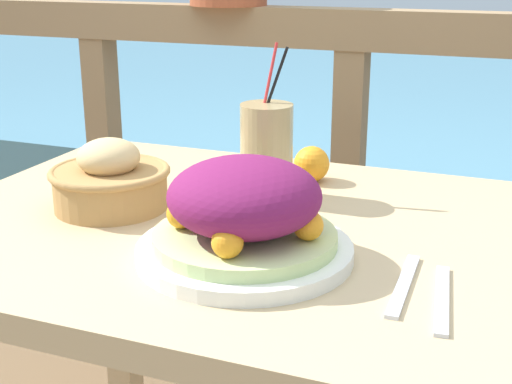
{
  "coord_description": "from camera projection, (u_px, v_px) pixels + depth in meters",
  "views": [
    {
      "loc": [
        0.39,
        -0.94,
        1.11
      ],
      "look_at": [
        0.03,
        -0.02,
        0.78
      ],
      "focal_mm": 50.0,
      "sensor_mm": 36.0,
      "label": 1
    }
  ],
  "objects": [
    {
      "name": "sea_backdrop",
      "position": [
        455.0,
        120.0,
        4.05
      ],
      "size": [
        12.0,
        4.0,
        0.43
      ],
      "color": "#568EA8",
      "rests_on": "ground_plane"
    },
    {
      "name": "salad_plate",
      "position": [
        245.0,
        217.0,
        0.94
      ],
      "size": [
        0.29,
        0.29,
        0.14
      ],
      "color": "white",
      "rests_on": "patio_table"
    },
    {
      "name": "fork",
      "position": [
        404.0,
        285.0,
        0.88
      ],
      "size": [
        0.02,
        0.18,
        0.0
      ],
      "color": "silver",
      "rests_on": "patio_table"
    },
    {
      "name": "knife",
      "position": [
        442.0,
        299.0,
        0.84
      ],
      "size": [
        0.04,
        0.18,
        0.0
      ],
      "color": "silver",
      "rests_on": "patio_table"
    },
    {
      "name": "patio_table",
      "position": [
        241.0,
        287.0,
        1.12
      ],
      "size": [
        0.98,
        0.74,
        0.72
      ],
      "color": "tan",
      "rests_on": "ground_plane"
    },
    {
      "name": "orange_near_basket",
      "position": [
        312.0,
        164.0,
        1.28
      ],
      "size": [
        0.06,
        0.06,
        0.06
      ],
      "color": "orange",
      "rests_on": "patio_table"
    },
    {
      "name": "railing_fence",
      "position": [
        349.0,
        140.0,
        1.69
      ],
      "size": [
        2.8,
        0.08,
        0.99
      ],
      "color": "#937551",
      "rests_on": "ground_plane"
    },
    {
      "name": "bread_basket",
      "position": [
        110.0,
        180.0,
        1.14
      ],
      "size": [
        0.19,
        0.19,
        0.11
      ],
      "color": "#AD7F47",
      "rests_on": "patio_table"
    },
    {
      "name": "drink_glass",
      "position": [
        266.0,
        151.0,
        1.18
      ],
      "size": [
        0.09,
        0.09,
        0.25
      ],
      "color": "tan",
      "rests_on": "patio_table"
    }
  ]
}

